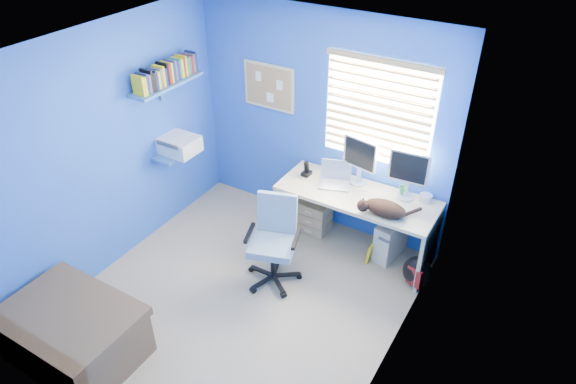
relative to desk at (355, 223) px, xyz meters
The scene contains 23 objects.
floor 1.45m from the desk, 116.87° to the right, with size 3.00×3.20×0.00m, color tan.
ceiling 2.55m from the desk, 116.87° to the right, with size 3.00×3.20×0.00m, color white.
wall_back 1.14m from the desk, 151.52° to the left, with size 3.00×0.01×2.50m, color blue.
wall_front 3.05m from the desk, 102.56° to the right, with size 3.00×0.01×2.50m, color blue.
wall_left 2.63m from the desk, 149.56° to the right, with size 0.01×3.20×2.50m, color blue.
wall_right 1.76m from the desk, 55.45° to the right, with size 0.01×3.20×2.50m, color blue.
desk is the anchor object (origin of this frame).
laptop 0.56m from the desk, behind, with size 0.33×0.26×0.22m, color silver.
monitor_left 0.68m from the desk, 112.75° to the left, with size 0.40×0.12×0.54m, color silver.
monitor_right 0.81m from the desk, 24.30° to the left, with size 0.40×0.12×0.54m, color silver.
phone 0.79m from the desk, behind, with size 0.09×0.11×0.17m, color black.
mug 0.64m from the desk, 28.87° to the left, with size 0.10×0.09×0.10m, color #1E8B4E.
cd_spindle 0.80m from the desk, 21.04° to the left, with size 0.13×0.13×0.07m, color silver.
cat 0.61m from the desk, 26.78° to the right, with size 0.42×0.22×0.15m, color black.
tower_pc 0.43m from the desk, 17.13° to the left, with size 0.19×0.44×0.45m, color beige.
drawer_boxes 0.58m from the desk, behind, with size 0.35×0.28×0.41m, color tan.
yellow_book 0.36m from the desk, 18.45° to the right, with size 0.03×0.17×0.24m, color yellow.
backpack 0.84m from the desk, 13.42° to the right, with size 0.30×0.23×0.35m, color black.
bed_corner 2.96m from the desk, 119.89° to the right, with size 1.09×0.78×0.53m, color brown.
office_chair 0.98m from the desk, 121.87° to the right, with size 0.68×0.68×0.93m.
window_blinds 1.22m from the desk, 87.44° to the left, with size 1.15×0.05×1.10m.
corkboard 1.78m from the desk, 165.81° to the left, with size 0.64×0.02×0.52m.
wall_shelves 2.31m from the desk, 165.75° to the right, with size 0.42×0.90×1.05m.
Camera 1 is at (2.28, -2.94, 3.73)m, focal length 32.00 mm.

